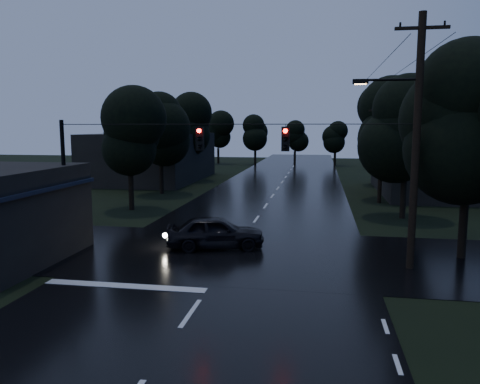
% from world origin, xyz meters
% --- Properties ---
extents(main_road, '(12.00, 120.00, 0.02)m').
position_xyz_m(main_road, '(0.00, 30.00, 0.00)').
color(main_road, black).
rests_on(main_road, ground).
extents(cross_street, '(60.00, 9.00, 0.02)m').
position_xyz_m(cross_street, '(0.00, 12.00, 0.00)').
color(cross_street, black).
rests_on(cross_street, ground).
extents(building_far_right, '(10.00, 14.00, 4.40)m').
position_xyz_m(building_far_right, '(14.00, 34.00, 2.20)').
color(building_far_right, black).
rests_on(building_far_right, ground).
extents(building_far_left, '(10.00, 16.00, 5.00)m').
position_xyz_m(building_far_left, '(-14.00, 40.00, 2.50)').
color(building_far_left, black).
rests_on(building_far_left, ground).
extents(utility_pole_main, '(3.50, 0.30, 10.00)m').
position_xyz_m(utility_pole_main, '(7.41, 11.00, 5.26)').
color(utility_pole_main, black).
rests_on(utility_pole_main, ground).
extents(utility_pole_far, '(2.00, 0.30, 7.50)m').
position_xyz_m(utility_pole_far, '(8.30, 28.00, 3.88)').
color(utility_pole_far, black).
rests_on(utility_pole_far, ground).
extents(anchor_pole_left, '(0.18, 0.18, 6.00)m').
position_xyz_m(anchor_pole_left, '(-7.50, 11.00, 3.00)').
color(anchor_pole_left, black).
rests_on(anchor_pole_left, ground).
extents(span_signals, '(15.00, 0.37, 1.12)m').
position_xyz_m(span_signals, '(0.56, 10.99, 5.24)').
color(span_signals, black).
rests_on(span_signals, ground).
extents(tree_corner_near, '(4.48, 4.48, 9.44)m').
position_xyz_m(tree_corner_near, '(10.00, 13.00, 5.99)').
color(tree_corner_near, black).
rests_on(tree_corner_near, ground).
extents(tree_left_a, '(3.92, 3.92, 8.26)m').
position_xyz_m(tree_left_a, '(-9.00, 22.00, 5.24)').
color(tree_left_a, black).
rests_on(tree_left_a, ground).
extents(tree_left_b, '(4.20, 4.20, 8.85)m').
position_xyz_m(tree_left_b, '(-9.60, 30.00, 5.62)').
color(tree_left_b, black).
rests_on(tree_left_b, ground).
extents(tree_left_c, '(4.48, 4.48, 9.44)m').
position_xyz_m(tree_left_c, '(-10.20, 40.00, 5.99)').
color(tree_left_c, black).
rests_on(tree_left_c, ground).
extents(tree_right_a, '(4.20, 4.20, 8.85)m').
position_xyz_m(tree_right_a, '(9.00, 22.00, 5.62)').
color(tree_right_a, black).
rests_on(tree_right_a, ground).
extents(tree_right_b, '(4.48, 4.48, 9.44)m').
position_xyz_m(tree_right_b, '(9.60, 30.00, 5.99)').
color(tree_right_b, black).
rests_on(tree_right_b, ground).
extents(tree_right_c, '(4.76, 4.76, 10.03)m').
position_xyz_m(tree_right_c, '(10.20, 40.00, 6.37)').
color(tree_right_c, black).
rests_on(tree_right_c, ground).
extents(car, '(4.87, 2.87, 1.56)m').
position_xyz_m(car, '(-0.96, 12.82, 0.78)').
color(car, black).
rests_on(car, ground).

